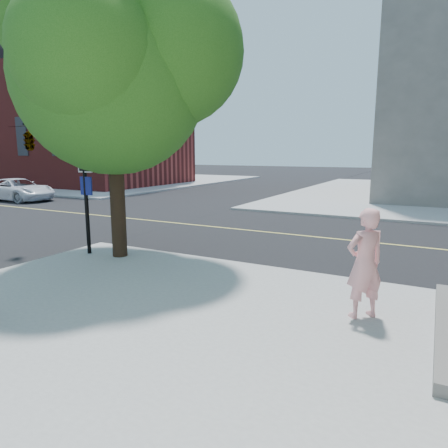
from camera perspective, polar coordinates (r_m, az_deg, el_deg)
The scene contains 10 objects.
ground at distance 12.63m, azimuth -13.82°, elevation -3.54°, with size 140.00×140.00×0.00m, color black.
road_ew at distance 16.18m, azimuth -3.18°, elevation -0.24°, with size 140.00×9.00×0.01m, color black.
road_ns at distance 16.75m, azimuth -28.02°, elevation -1.07°, with size 9.00×140.00×0.01m, color black.
sidewalk_nw at distance 43.84m, azimuth -17.65°, elevation 5.98°, with size 26.00×25.00×0.12m, color #A6A6A6.
church at distance 39.38m, azimuth -18.81°, elevation 15.88°, with size 15.20×12.00×14.40m.
office_block at distance 51.23m, azimuth -25.19°, elevation 16.22°, with size 12.00×14.08×18.00m.
man_on_phone at distance 7.25m, azimuth 19.33°, elevation -5.30°, with size 0.69×0.46×1.91m, color #FEA9AD.
street_tree at distance 11.27m, azimuth -15.17°, elevation 22.17°, with size 6.09×5.54×8.08m.
signal_pole at distance 13.05m, azimuth -25.00°, elevation 10.51°, with size 3.37×0.38×3.80m.
car_a at distance 27.48m, azimuth -27.24°, elevation 4.36°, with size 2.24×4.85×1.35m, color white.
Camera 1 is at (8.25, -9.10, 2.94)m, focal length 32.25 mm.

